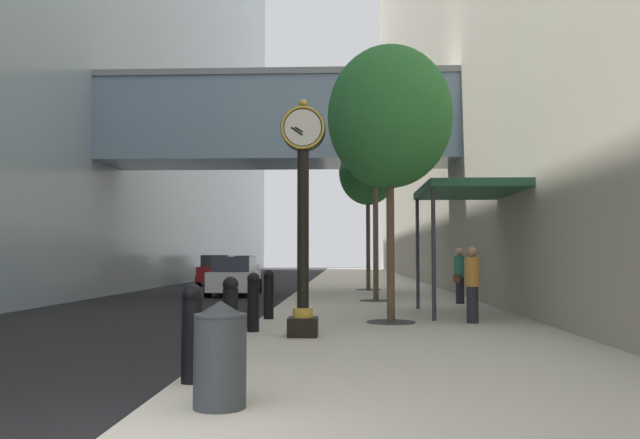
# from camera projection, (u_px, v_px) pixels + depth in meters

# --- Properties ---
(ground_plane) EXTENTS (110.00, 110.00, 0.00)m
(ground_plane) POSITION_uv_depth(u_px,v_px,m) (305.00, 288.00, 31.65)
(ground_plane) COLOR black
(ground_plane) RESTS_ON ground
(sidewalk_right) EXTENTS (6.42, 80.00, 0.14)m
(sidewalk_right) POSITION_uv_depth(u_px,v_px,m) (366.00, 284.00, 34.52)
(sidewalk_right) COLOR beige
(sidewalk_right) RESTS_ON ground
(street_clock) EXTENTS (0.84, 0.55, 4.47)m
(street_clock) POSITION_uv_depth(u_px,v_px,m) (303.00, 205.00, 11.73)
(street_clock) COLOR black
(street_clock) RESTS_ON sidewalk_right
(bollard_nearest) EXTENTS (0.25, 0.25, 1.17)m
(bollard_nearest) POSITION_uv_depth(u_px,v_px,m) (192.00, 331.00, 7.39)
(bollard_nearest) COLOR black
(bollard_nearest) RESTS_ON sidewalk_right
(bollard_second) EXTENTS (0.25, 0.25, 1.17)m
(bollard_second) POSITION_uv_depth(u_px,v_px,m) (230.00, 312.00, 9.88)
(bollard_second) COLOR black
(bollard_second) RESTS_ON sidewalk_right
(bollard_third) EXTENTS (0.25, 0.25, 1.17)m
(bollard_third) POSITION_uv_depth(u_px,v_px,m) (253.00, 301.00, 12.37)
(bollard_third) COLOR black
(bollard_third) RESTS_ON sidewalk_right
(bollard_fourth) EXTENTS (0.25, 0.25, 1.17)m
(bollard_fourth) POSITION_uv_depth(u_px,v_px,m) (269.00, 293.00, 14.87)
(bollard_fourth) COLOR black
(bollard_fourth) RESTS_ON sidewalk_right
(street_tree_near) EXTENTS (2.85, 2.85, 6.32)m
(street_tree_near) POSITION_uv_depth(u_px,v_px,m) (390.00, 117.00, 14.32)
(street_tree_near) COLOR #333335
(street_tree_near) RESTS_ON sidewalk_right
(street_tree_mid_near) EXTENTS (2.09, 2.09, 6.26)m
(street_tree_mid_near) POSITION_uv_depth(u_px,v_px,m) (375.00, 152.00, 21.10)
(street_tree_mid_near) COLOR #333335
(street_tree_mid_near) RESTS_ON sidewalk_right
(street_tree_mid_far) EXTENTS (2.59, 2.59, 6.74)m
(street_tree_mid_far) POSITION_uv_depth(u_px,v_px,m) (368.00, 172.00, 27.88)
(street_tree_mid_far) COLOR #333335
(street_tree_mid_far) RESTS_ON sidewalk_right
(trash_bin) EXTENTS (0.53, 0.53, 1.05)m
(trash_bin) POSITION_uv_depth(u_px,v_px,m) (220.00, 353.00, 6.18)
(trash_bin) COLOR #383D42
(trash_bin) RESTS_ON sidewalk_right
(pedestrian_walking) EXTENTS (0.47, 0.52, 1.75)m
(pedestrian_walking) POSITION_uv_depth(u_px,v_px,m) (460.00, 274.00, 19.62)
(pedestrian_walking) COLOR #23232D
(pedestrian_walking) RESTS_ON sidewalk_right
(pedestrian_by_clock) EXTENTS (0.47, 0.47, 1.72)m
(pedestrian_by_clock) POSITION_uv_depth(u_px,v_px,m) (472.00, 282.00, 13.96)
(pedestrian_by_clock) COLOR #23232D
(pedestrian_by_clock) RESTS_ON sidewalk_right
(storefront_awning) EXTENTS (2.40, 3.60, 3.30)m
(storefront_awning) POSITION_uv_depth(u_px,v_px,m) (466.00, 192.00, 16.17)
(storefront_awning) COLOR #235138
(storefront_awning) RESTS_ON sidewalk_right
(car_white_near) EXTENTS (2.04, 4.27, 1.61)m
(car_white_near) POSITION_uv_depth(u_px,v_px,m) (235.00, 276.00, 25.96)
(car_white_near) COLOR silver
(car_white_near) RESTS_ON ground
(car_red_mid) EXTENTS (2.03, 4.24, 1.68)m
(car_red_mid) POSITION_uv_depth(u_px,v_px,m) (218.00, 270.00, 35.37)
(car_red_mid) COLOR #AD191E
(car_red_mid) RESTS_ON ground
(car_silver_far) EXTENTS (2.13, 4.34, 1.66)m
(car_silver_far) POSITION_uv_depth(u_px,v_px,m) (242.00, 268.00, 44.17)
(car_silver_far) COLOR #B7BABF
(car_silver_far) RESTS_ON ground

